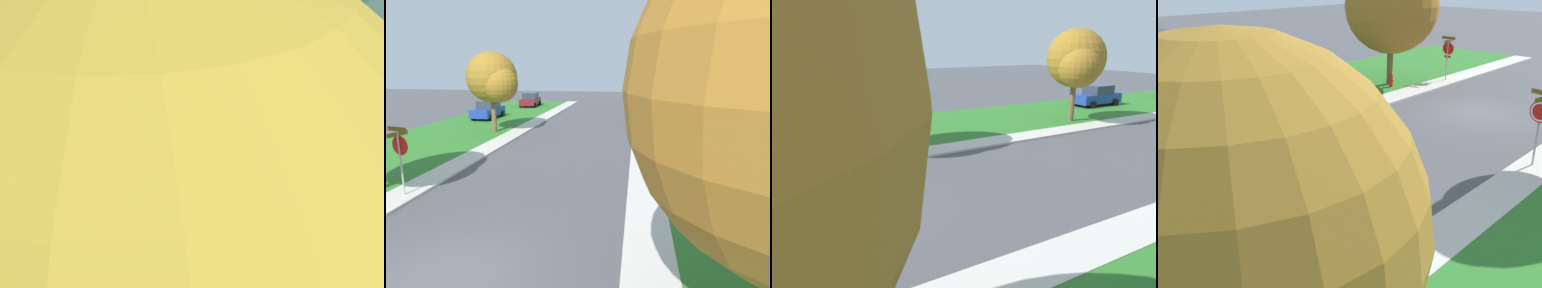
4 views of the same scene
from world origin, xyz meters
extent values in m
cube|color=beige|center=(4.70, 12.00, 0.05)|extent=(1.40, 56.00, 0.10)
cube|color=#2D7528|center=(9.40, 12.00, 0.04)|extent=(8.00, 56.00, 0.08)
cube|color=brown|center=(-4.54, 4.47, 2.69)|extent=(0.91, 0.20, 0.16)
cube|color=silver|center=(7.83, 16.49, 0.70)|extent=(2.35, 4.50, 0.76)
cylinder|color=black|center=(6.76, 17.70, 0.32)|extent=(0.32, 0.67, 0.64)
cylinder|color=black|center=(8.54, 17.93, 0.32)|extent=(0.32, 0.67, 0.64)
cylinder|color=black|center=(7.11, 15.05, 0.32)|extent=(0.32, 0.67, 0.64)
cylinder|color=black|center=(8.89, 15.29, 0.32)|extent=(0.32, 0.67, 0.64)
sphere|color=olive|center=(-6.31, 3.23, 4.71)|extent=(3.83, 3.83, 3.83)
camera|label=1|loc=(-7.74, 1.16, 7.04)|focal=53.26mm
camera|label=2|loc=(4.22, -6.42, 4.98)|focal=31.30mm
camera|label=3|loc=(9.73, 0.22, 5.00)|focal=31.53mm
camera|label=4|loc=(-9.65, 19.04, 6.42)|focal=40.86mm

